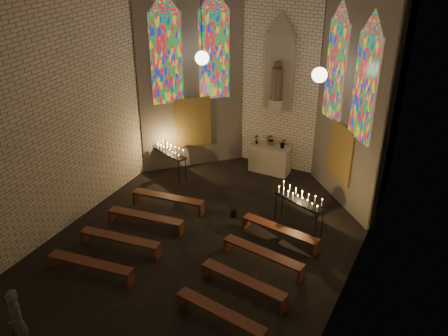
{
  "coord_description": "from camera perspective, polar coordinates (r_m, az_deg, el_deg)",
  "views": [
    {
      "loc": [
        5.74,
        -9.24,
        8.47
      ],
      "look_at": [
        0.2,
        1.53,
        2.03
      ],
      "focal_mm": 40.0,
      "sensor_mm": 36.0,
      "label": 1
    }
  ],
  "objects": [
    {
      "name": "aisle_flower_pot",
      "position": [
        15.22,
        1.11,
        -4.95
      ],
      "size": [
        0.23,
        0.23,
        0.39
      ],
      "primitive_type": "imported",
      "rotation": [
        0.0,
        0.0,
        -0.04
      ],
      "color": "#4C723F",
      "rests_on": "ground"
    },
    {
      "name": "votive_stand_left",
      "position": [
        17.25,
        -6.31,
        2.0
      ],
      "size": [
        1.55,
        0.86,
        1.11
      ],
      "rotation": [
        0.0,
        0.0,
        -0.35
      ],
      "color": "black",
      "rests_on": "ground"
    },
    {
      "name": "pew_right_2",
      "position": [
        12.41,
        2.24,
        -12.82
      ],
      "size": [
        2.34,
        0.63,
        0.44
      ],
      "rotation": [
        0.0,
        0.0,
        -0.14
      ],
      "color": "#4F2616",
      "rests_on": "ground"
    },
    {
      "name": "floor",
      "position": [
        13.78,
        -3.7,
        -9.98
      ],
      "size": [
        12.0,
        12.0,
        0.0
      ],
      "primitive_type": "plane",
      "color": "black",
      "rests_on": "ground"
    },
    {
      "name": "visitor",
      "position": [
        11.71,
        -22.66,
        -15.86
      ],
      "size": [
        0.62,
        0.48,
        1.52
      ],
      "primitive_type": "imported",
      "rotation": [
        0.0,
        0.0,
        -0.22
      ],
      "color": "#4A4952",
      "rests_on": "ground"
    },
    {
      "name": "pew_left_0",
      "position": [
        15.61,
        -6.43,
        -3.48
      ],
      "size": [
        2.34,
        0.63,
        0.44
      ],
      "rotation": [
        0.0,
        0.0,
        0.14
      ],
      "color": "#4F2616",
      "rests_on": "ground"
    },
    {
      "name": "pew_left_3",
      "position": [
        13.33,
        -15.01,
        -10.59
      ],
      "size": [
        2.34,
        0.63,
        0.44
      ],
      "rotation": [
        0.0,
        0.0,
        0.14
      ],
      "color": "#4F2616",
      "rests_on": "ground"
    },
    {
      "name": "votive_stand_right",
      "position": [
        14.45,
        8.64,
        -3.45
      ],
      "size": [
        1.63,
        0.89,
        1.17
      ],
      "rotation": [
        0.0,
        0.0,
        -0.34
      ],
      "color": "black",
      "rests_on": "ground"
    },
    {
      "name": "pew_right_1",
      "position": [
        13.27,
        4.49,
        -9.77
      ],
      "size": [
        2.34,
        0.63,
        0.44
      ],
      "rotation": [
        0.0,
        0.0,
        -0.14
      ],
      "color": "#4F2616",
      "rests_on": "ground"
    },
    {
      "name": "pew_left_2",
      "position": [
        14.03,
        -11.81,
        -7.99
      ],
      "size": [
        2.34,
        0.63,
        0.44
      ],
      "rotation": [
        0.0,
        0.0,
        0.14
      ],
      "color": "#4F2616",
      "rests_on": "ground"
    },
    {
      "name": "pew_right_3",
      "position": [
        11.62,
        -0.39,
        -16.27
      ],
      "size": [
        2.34,
        0.63,
        0.44
      ],
      "rotation": [
        0.0,
        0.0,
        -0.14
      ],
      "color": "#4F2616",
      "rests_on": "ground"
    },
    {
      "name": "altar",
      "position": [
        17.67,
        5.26,
        1.06
      ],
      "size": [
        1.4,
        0.6,
        1.0
      ],
      "primitive_type": "cube",
      "color": "beige",
      "rests_on": "ground"
    },
    {
      "name": "flower_vase_right",
      "position": [
        17.24,
        6.76,
        2.83
      ],
      "size": [
        0.21,
        0.17,
        0.38
      ],
      "primitive_type": "imported",
      "rotation": [
        0.0,
        0.0,
        -0.01
      ],
      "color": "#4C723F",
      "rests_on": "altar"
    },
    {
      "name": "pew_right_0",
      "position": [
        14.17,
        6.42,
        -7.1
      ],
      "size": [
        2.34,
        0.63,
        0.44
      ],
      "rotation": [
        0.0,
        0.0,
        -0.14
      ],
      "color": "#4F2616",
      "rests_on": "ground"
    },
    {
      "name": "room",
      "position": [
        14.65,
        2.65,
        9.03
      ],
      "size": [
        8.22,
        12.43,
        7.0
      ],
      "color": "#EDE0C7",
      "rests_on": "ground"
    },
    {
      "name": "pew_left_1",
      "position": [
        14.79,
        -8.97,
        -5.62
      ],
      "size": [
        2.34,
        0.63,
        0.44
      ],
      "rotation": [
        0.0,
        0.0,
        0.14
      ],
      "color": "#4F2616",
      "rests_on": "ground"
    },
    {
      "name": "flower_vase_center",
      "position": [
        17.44,
        5.42,
        3.28
      ],
      "size": [
        0.47,
        0.44,
        0.42
      ],
      "primitive_type": "imported",
      "rotation": [
        0.0,
        0.0,
        0.34
      ],
      "color": "#4C723F",
      "rests_on": "altar"
    },
    {
      "name": "flower_vase_left",
      "position": [
        17.51,
        3.75,
        3.3
      ],
      "size": [
        0.21,
        0.18,
        0.34
      ],
      "primitive_type": "imported",
      "rotation": [
        0.0,
        0.0,
        -0.36
      ],
      "color": "#4C723F",
      "rests_on": "altar"
    }
  ]
}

